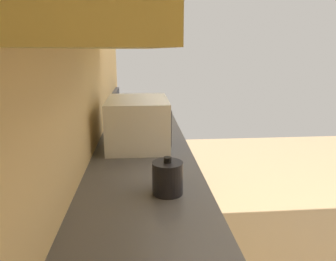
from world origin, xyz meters
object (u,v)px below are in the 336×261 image
Objects in this scene: bowl at (155,123)px; microwave at (138,122)px; oven_range at (143,144)px; kettle at (168,177)px.

microwave is at bearing 165.95° from bowl.
oven_range is 5.90× the size of kettle.
microwave is (-1.44, 0.03, 0.59)m from oven_range.
oven_range is 6.33× the size of bowl.
microwave is 2.99× the size of bowl.
kettle is (-1.25, 0.00, 0.04)m from bowl.
oven_range is 1.56m from microwave.
oven_range is at bearing -1.08° from microwave.
oven_range reaches higher than bowl.
kettle is (-0.73, -0.13, -0.08)m from microwave.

